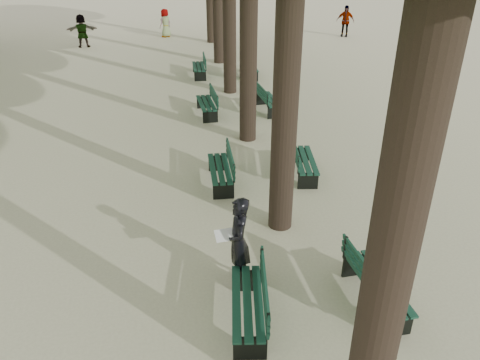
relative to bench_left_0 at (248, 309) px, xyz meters
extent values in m
plane|color=beige|center=(-0.37, -0.17, -0.27)|extent=(120.00, 120.00, 0.00)
cylinder|color=#33261C|center=(1.13, -2.17, 3.48)|extent=(0.52, 0.52, 7.50)
cylinder|color=#33261C|center=(1.13, 2.83, 3.48)|extent=(0.52, 0.52, 7.50)
cylinder|color=#33261C|center=(1.13, 7.83, 3.48)|extent=(0.52, 0.52, 7.50)
cube|color=black|center=(-0.02, 0.00, -0.05)|extent=(0.72, 1.85, 0.45)
cube|color=#0D3023|center=(-0.02, 0.00, 0.18)|extent=(0.74, 1.85, 0.04)
cube|color=#0D3023|center=(0.26, -0.03, 0.45)|extent=(0.24, 1.79, 0.40)
cube|color=black|center=(-0.02, 4.93, -0.05)|extent=(0.53, 1.80, 0.45)
cube|color=#0D3023|center=(-0.02, 4.93, 0.18)|extent=(0.55, 1.80, 0.04)
cube|color=#0D3023|center=(0.26, 4.93, 0.45)|extent=(0.05, 1.80, 0.40)
cube|color=black|center=(-0.02, 10.18, -0.05)|extent=(0.66, 1.84, 0.45)
cube|color=#0D3023|center=(-0.02, 10.18, 0.18)|extent=(0.68, 1.84, 0.04)
cube|color=#0D3023|center=(0.26, 10.20, 0.45)|extent=(0.18, 1.80, 0.40)
cube|color=black|center=(-0.02, 15.36, -0.05)|extent=(0.52, 1.80, 0.45)
cube|color=#0D3023|center=(-0.02, 15.36, 0.18)|extent=(0.54, 1.80, 0.04)
cube|color=#0D3023|center=(0.26, 15.36, 0.45)|extent=(0.04, 1.80, 0.40)
cube|color=black|center=(2.28, 0.16, -0.05)|extent=(0.67, 1.84, 0.45)
cube|color=#0D3023|center=(2.28, 0.16, 0.18)|extent=(0.69, 1.84, 0.04)
cube|color=#0D3023|center=(2.00, 0.14, 0.45)|extent=(0.20, 1.80, 0.40)
cube|color=black|center=(2.28, 5.15, -0.05)|extent=(0.71, 1.85, 0.45)
cube|color=#0D3023|center=(2.28, 5.15, 0.18)|extent=(0.73, 1.85, 0.04)
cube|color=#0D3023|center=(2.01, 5.18, 0.45)|extent=(0.24, 1.79, 0.40)
cube|color=black|center=(2.28, 10.30, -0.05)|extent=(0.69, 1.84, 0.45)
cube|color=#0D3023|center=(2.28, 10.30, 0.18)|extent=(0.71, 1.84, 0.04)
cube|color=#0D3023|center=(2.00, 10.27, 0.45)|extent=(0.22, 1.80, 0.40)
cube|color=black|center=(2.28, 14.99, -0.05)|extent=(0.53, 1.80, 0.45)
cube|color=#0D3023|center=(2.28, 14.99, 0.18)|extent=(0.55, 1.80, 0.04)
cube|color=#0D3023|center=(2.00, 14.99, 0.45)|extent=(0.05, 1.80, 0.40)
imported|color=black|center=(-0.02, 1.07, 0.61)|extent=(0.37, 0.71, 1.76)
cube|color=white|center=(-0.27, 1.07, 0.78)|extent=(0.37, 0.29, 0.12)
imported|color=#262628|center=(-6.20, 22.38, 0.63)|extent=(1.72, 0.60, 1.81)
imported|color=#262628|center=(9.55, 23.47, 0.66)|extent=(1.15, 0.80, 1.87)
imported|color=#262628|center=(-1.57, 24.76, 0.57)|extent=(0.83, 0.81, 1.68)
camera|label=1|loc=(-0.89, -5.77, 5.53)|focal=35.00mm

